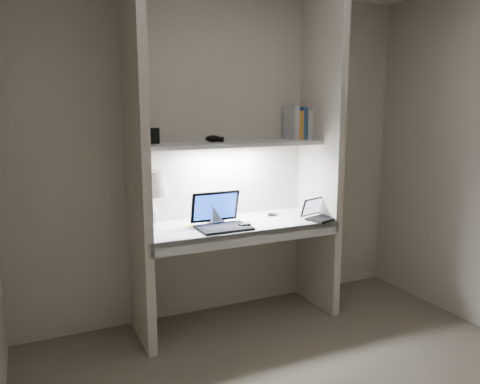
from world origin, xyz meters
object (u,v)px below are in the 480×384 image
book_row (302,124)px  table_lamp (148,190)px  speaker (215,212)px  laptop_netbook (319,214)px  laptop_main (221,219)px

book_row → table_lamp: bearing=-177.0°
speaker → laptop_netbook: bearing=-37.6°
table_lamp → book_row: 1.36m
table_lamp → speaker: bearing=-1.7°
table_lamp → book_row: bearing=3.0°
laptop_main → book_row: book_row is taller
laptop_main → speaker: size_ratio=2.38×
table_lamp → laptop_netbook: (1.27, -0.25, -0.24)m
speaker → laptop_main: bearing=-117.9°
speaker → book_row: 1.02m
book_row → laptop_main: bearing=-164.2°
laptop_main → book_row: (0.81, 0.23, 0.66)m
table_lamp → laptop_netbook: 1.31m
table_lamp → laptop_netbook: size_ratio=1.40×
laptop_netbook → table_lamp: bearing=150.9°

